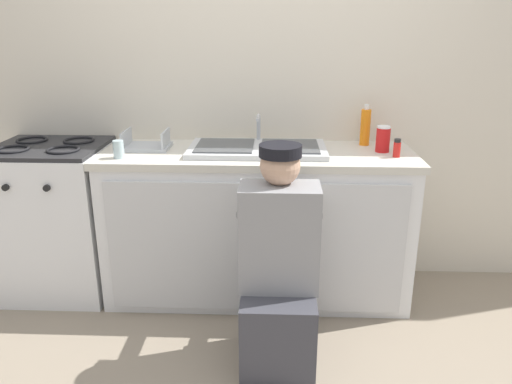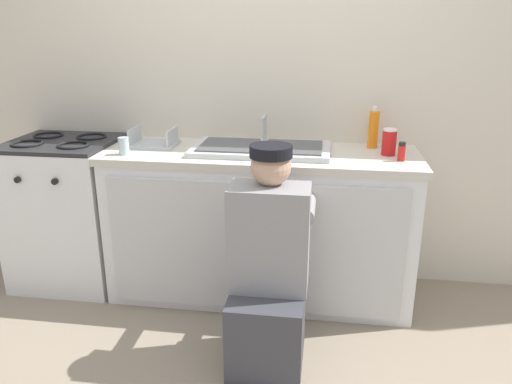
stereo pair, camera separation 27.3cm
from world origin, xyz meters
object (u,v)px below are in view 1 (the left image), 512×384
(stove_range, at_px, (57,219))
(spice_bottle_red, at_px, (397,148))
(soap_bottle_orange, at_px, (365,127))
(sink_double_basin, at_px, (257,148))
(plumber_person, at_px, (278,276))
(soda_cup_red, at_px, (383,139))
(water_glass, at_px, (119,149))
(dish_rack_tray, at_px, (146,145))

(stove_range, relative_size, spice_bottle_red, 9.09)
(spice_bottle_red, relative_size, soap_bottle_orange, 0.42)
(sink_double_basin, height_order, spice_bottle_red, sink_double_basin)
(plumber_person, bearing_deg, stove_range, 154.11)
(plumber_person, height_order, soda_cup_red, plumber_person)
(sink_double_basin, distance_m, spice_bottle_red, 0.79)
(water_glass, relative_size, dish_rack_tray, 0.36)
(soap_bottle_orange, bearing_deg, dish_rack_tray, -173.70)
(soda_cup_red, distance_m, dish_rack_tray, 1.40)
(soda_cup_red, height_order, dish_rack_tray, soda_cup_red)
(stove_range, distance_m, plumber_person, 1.54)
(stove_range, bearing_deg, soda_cup_red, 0.71)
(soap_bottle_orange, bearing_deg, water_glass, -165.29)
(water_glass, bearing_deg, sink_double_basin, 13.48)
(spice_bottle_red, bearing_deg, dish_rack_tray, 174.47)
(sink_double_basin, height_order, water_glass, sink_double_basin)
(spice_bottle_red, distance_m, soap_bottle_orange, 0.32)
(soda_cup_red, bearing_deg, dish_rack_tray, 179.15)
(dish_rack_tray, bearing_deg, soap_bottle_orange, 6.30)
(soda_cup_red, xyz_separation_m, soap_bottle_orange, (-0.08, 0.17, 0.04))
(stove_range, relative_size, water_glass, 9.55)
(spice_bottle_red, bearing_deg, stove_range, 177.32)
(dish_rack_tray, bearing_deg, water_glass, -113.22)
(sink_double_basin, bearing_deg, stove_range, -179.90)
(soda_cup_red, relative_size, dish_rack_tray, 0.54)
(water_glass, relative_size, spice_bottle_red, 0.95)
(sink_double_basin, xyz_separation_m, spice_bottle_red, (0.79, -0.10, 0.03))
(dish_rack_tray, xyz_separation_m, soap_bottle_orange, (1.32, 0.15, 0.09))
(plumber_person, relative_size, soap_bottle_orange, 4.42)
(dish_rack_tray, bearing_deg, stove_range, -175.59)
(stove_range, distance_m, spice_bottle_red, 2.10)
(plumber_person, xyz_separation_m, water_glass, (-0.89, 0.49, 0.51))
(stove_range, height_order, soda_cup_red, soda_cup_red)
(soap_bottle_orange, bearing_deg, spice_bottle_red, -65.17)
(stove_range, bearing_deg, dish_rack_tray, 4.41)
(soda_cup_red, bearing_deg, spice_bottle_red, -65.11)
(stove_range, bearing_deg, soap_bottle_orange, 5.72)
(plumber_person, xyz_separation_m, soap_bottle_orange, (0.52, 0.86, 0.57))
(water_glass, bearing_deg, soap_bottle_orange, 14.71)
(soda_cup_red, relative_size, spice_bottle_red, 1.45)
(sink_double_basin, distance_m, soap_bottle_orange, 0.69)
(stove_range, height_order, dish_rack_tray, dish_rack_tray)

